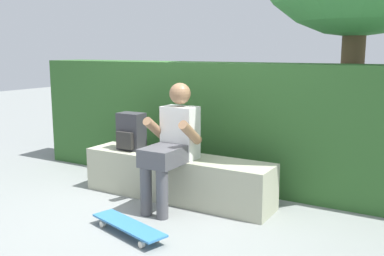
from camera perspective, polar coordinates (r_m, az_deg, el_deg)
name	(u,v)px	position (r m, az deg, el deg)	size (l,w,h in m)	color
ground_plane	(159,208)	(4.36, -4.34, -10.34)	(24.00, 24.00, 0.00)	gray
bench_main	(176,177)	(4.54, -2.05, -6.42)	(2.05, 0.44, 0.46)	#A2A48B
person_skater	(172,141)	(4.22, -2.59, -1.75)	(0.49, 0.62, 1.21)	white
skateboard_near_person	(128,226)	(3.79, -8.29, -12.47)	(0.82, 0.41, 0.09)	teal
backpack_on_bench	(131,132)	(4.76, -7.97, -0.51)	(0.28, 0.23, 0.40)	#333338
hedge_row	(243,125)	(4.94, 6.65, 0.39)	(5.46, 0.57, 1.38)	#2D5927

